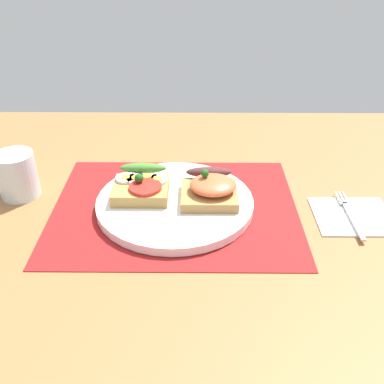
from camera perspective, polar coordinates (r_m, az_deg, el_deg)
The scene contains 8 objects.
ground_plane at distance 79.48cm, azimuth -2.17°, elevation -3.02°, with size 120.00×90.00×3.20cm, color olive.
placemat at distance 78.50cm, azimuth -2.19°, elevation -1.97°, with size 42.78×33.69×0.30cm, color maroon.
plate at distance 77.99cm, azimuth -2.21°, elevation -1.41°, with size 27.45×27.45×1.54cm, color white.
sandwich_egg_tomato at distance 78.77cm, azimuth -6.49°, elevation 0.81°, with size 9.66×10.08×4.36cm.
sandwich_salmon at distance 77.00cm, azimuth 2.40°, elevation 0.51°, with size 9.68×10.46×5.53cm.
napkin at distance 80.93cm, azimuth 19.97°, elevation -2.85°, with size 13.20×11.37×0.60cm, color white.
fork at distance 80.59cm, azimuth 19.56°, elevation -2.52°, with size 1.62×14.40×0.32cm.
drinking_glass at distance 86.11cm, azimuth -21.53°, elevation 2.04°, with size 7.06×7.06×8.35cm, color silver.
Camera 1 is at (3.54, -65.17, 43.77)cm, focal length 41.55 mm.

